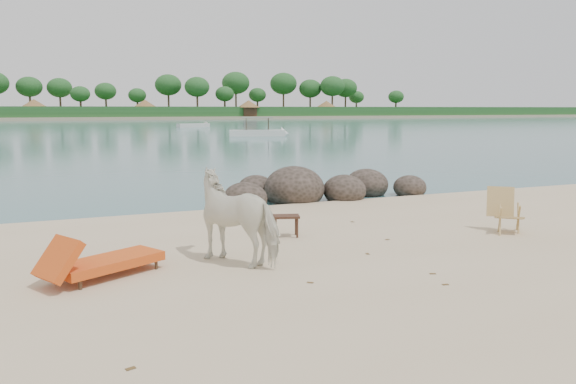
# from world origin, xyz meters

# --- Properties ---
(water) EXTENTS (400.00, 400.00, 0.00)m
(water) POSITION_xyz_m (0.00, 90.00, 0.00)
(water) COLOR #326165
(water) RESTS_ON ground
(far_shore) EXTENTS (420.00, 90.00, 1.40)m
(far_shore) POSITION_xyz_m (0.00, 170.00, 0.00)
(far_shore) COLOR tan
(far_shore) RESTS_ON ground
(far_scenery) EXTENTS (420.00, 18.00, 9.50)m
(far_scenery) POSITION_xyz_m (0.03, 136.70, 3.14)
(far_scenery) COLOR #1E4C1E
(far_scenery) RESTS_ON ground
(boulders) EXTENTS (6.47, 2.97, 1.27)m
(boulders) POSITION_xyz_m (3.21, 6.82, 0.24)
(boulders) COLOR #2A241C
(boulders) RESTS_ON ground
(cow) EXTENTS (1.72, 1.96, 1.53)m
(cow) POSITION_xyz_m (-0.83, 1.07, 0.77)
(cow) COLOR silver
(cow) RESTS_ON ground
(side_table) EXTENTS (0.61, 0.49, 0.43)m
(side_table) POSITION_xyz_m (0.55, 2.42, 0.21)
(side_table) COLOR #371F16
(side_table) RESTS_ON ground
(lounge_chair) EXTENTS (2.13, 1.59, 0.61)m
(lounge_chair) POSITION_xyz_m (-2.95, 1.02, 0.31)
(lounge_chair) COLOR orange
(lounge_chair) RESTS_ON ground
(deck_chair) EXTENTS (0.86, 0.87, 0.92)m
(deck_chair) POSITION_xyz_m (4.95, 1.01, 0.46)
(deck_chair) COLOR tan
(deck_chair) RESTS_ON ground
(boat_mid) EXTENTS (6.09, 3.19, 2.91)m
(boat_mid) POSITION_xyz_m (14.44, 43.64, 1.46)
(boat_mid) COLOR silver
(boat_mid) RESTS_ON water
(boat_far) EXTENTS (5.47, 2.64, 0.62)m
(boat_far) POSITION_xyz_m (14.62, 71.65, 0.31)
(boat_far) COLOR silver
(boat_far) RESTS_ON water
(dead_leaves) EXTENTS (7.68, 6.74, 0.00)m
(dead_leaves) POSITION_xyz_m (0.28, -0.93, 0.00)
(dead_leaves) COLOR brown
(dead_leaves) RESTS_ON ground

